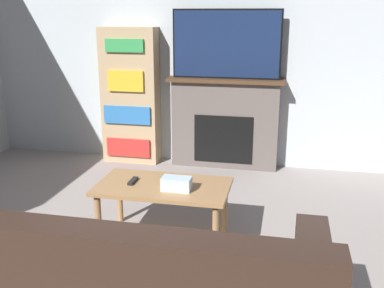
{
  "coord_description": "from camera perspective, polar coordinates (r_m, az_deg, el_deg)",
  "views": [
    {
      "loc": [
        0.74,
        -0.99,
        1.74
      ],
      "look_at": [
        -0.03,
        2.58,
        0.67
      ],
      "focal_mm": 42.0,
      "sensor_mm": 36.0,
      "label": 1
    }
  ],
  "objects": [
    {
      "name": "coffee_table",
      "position": [
        3.52,
        -3.68,
        -6.1
      ],
      "size": [
        1.03,
        0.57,
        0.46
      ],
      "color": "#A87A4C",
      "rests_on": "ground_plane"
    },
    {
      "name": "wall_back",
      "position": [
        5.22,
        4.05,
        11.96
      ],
      "size": [
        6.73,
        0.06,
        2.7
      ],
      "color": "silver",
      "rests_on": "ground_plane"
    },
    {
      "name": "remote_control",
      "position": [
        3.57,
        -7.51,
        -4.67
      ],
      "size": [
        0.04,
        0.15,
        0.02
      ],
      "color": "black",
      "rests_on": "coffee_table"
    },
    {
      "name": "fireplace",
      "position": [
        5.2,
        4.2,
        2.7
      ],
      "size": [
        1.32,
        0.28,
        1.04
      ],
      "color": "#605651",
      "rests_on": "ground_plane"
    },
    {
      "name": "bookshelf",
      "position": [
        5.39,
        -7.82,
        6.0
      ],
      "size": [
        0.67,
        0.29,
        1.59
      ],
      "color": "tan",
      "rests_on": "ground_plane"
    },
    {
      "name": "tv",
      "position": [
        5.04,
        4.38,
        12.51
      ],
      "size": [
        1.2,
        0.03,
        0.75
      ],
      "color": "black",
      "rests_on": "fireplace"
    },
    {
      "name": "tissue_box",
      "position": [
        3.38,
        -1.97,
        -5.05
      ],
      "size": [
        0.22,
        0.12,
        0.1
      ],
      "color": "silver",
      "rests_on": "coffee_table"
    }
  ]
}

